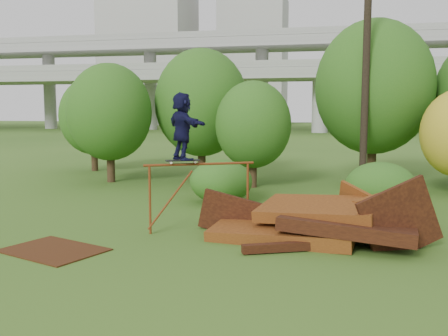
% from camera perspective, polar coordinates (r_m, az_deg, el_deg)
% --- Properties ---
extents(ground, '(240.00, 240.00, 0.00)m').
position_cam_1_polar(ground, '(11.16, 1.83, -9.46)').
color(ground, '#2D5116').
rests_on(ground, ground).
extents(scrap_pile, '(5.91, 3.37, 2.04)m').
position_cam_1_polar(scrap_pile, '(12.21, 10.23, -6.21)').
color(scrap_pile, '#4B220D').
rests_on(scrap_pile, ground).
extents(grind_rail, '(2.57, 1.35, 1.76)m').
position_cam_1_polar(grind_rail, '(12.73, -2.77, -1.55)').
color(grind_rail, brown).
rests_on(grind_rail, ground).
extents(skateboard, '(0.86, 0.59, 0.09)m').
position_cam_1_polar(skateboard, '(12.58, -4.75, 0.86)').
color(skateboard, black).
rests_on(skateboard, grind_rail).
extents(skater, '(1.45, 1.46, 1.69)m').
position_cam_1_polar(skater, '(12.52, -4.79, 4.79)').
color(skater, '#101034').
rests_on(skater, skateboard).
extents(flat_plate, '(2.53, 2.17, 0.03)m').
position_cam_1_polar(flat_plate, '(11.79, -18.90, -8.87)').
color(flat_plate, '#3D1E0D').
rests_on(flat_plate, ground).
extents(tree_0, '(3.61, 3.61, 5.09)m').
position_cam_1_polar(tree_0, '(21.94, -12.95, 6.23)').
color(tree_0, black).
rests_on(tree_0, ground).
extents(tree_1, '(4.20, 4.20, 5.85)m').
position_cam_1_polar(tree_1, '(22.59, -2.59, 7.46)').
color(tree_1, black).
rests_on(tree_1, ground).
extents(tree_2, '(3.03, 3.03, 4.27)m').
position_cam_1_polar(tree_2, '(19.95, 3.36, 4.96)').
color(tree_2, black).
rests_on(tree_2, ground).
extents(tree_3, '(5.03, 5.03, 6.98)m').
position_cam_1_polar(tree_3, '(22.66, 16.78, 8.84)').
color(tree_3, black).
rests_on(tree_3, ground).
extents(tree_6, '(3.40, 3.40, 4.76)m').
position_cam_1_polar(tree_6, '(26.28, -14.71, 5.75)').
color(tree_6, black).
rests_on(tree_6, ground).
extents(shrub_left, '(2.11, 1.94, 1.46)m').
position_cam_1_polar(shrub_left, '(16.65, -0.34, -1.54)').
color(shrub_left, '#1D5717').
rests_on(shrub_left, ground).
extents(shrub_right, '(2.15, 1.97, 1.52)m').
position_cam_1_polar(shrub_right, '(16.03, 17.44, -2.04)').
color(shrub_right, '#1D5717').
rests_on(shrub_right, ground).
extents(utility_pole, '(1.40, 0.28, 9.96)m').
position_cam_1_polar(utility_pole, '(20.16, 15.95, 11.96)').
color(utility_pole, black).
rests_on(utility_pole, ground).
extents(freeway_overpass, '(160.00, 15.00, 13.70)m').
position_cam_1_polar(freeway_overpass, '(73.84, 11.10, 12.11)').
color(freeway_overpass, gray).
rests_on(freeway_overpass, ground).
extents(building_left, '(18.00, 16.00, 35.00)m').
position_cam_1_polar(building_left, '(113.77, -8.49, 13.82)').
color(building_left, '#9E9E99').
rests_on(building_left, ground).
extents(building_right, '(14.00, 14.00, 28.00)m').
position_cam_1_polar(building_right, '(114.49, 3.43, 12.07)').
color(building_right, '#9E9E99').
rests_on(building_right, ground).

